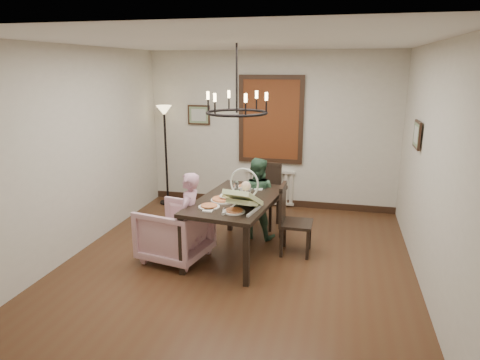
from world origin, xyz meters
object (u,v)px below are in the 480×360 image
at_px(chair_far, 263,196).
at_px(elderly_woman, 190,226).
at_px(floor_lamp, 166,157).
at_px(drinking_glass, 248,196).
at_px(armchair, 175,232).
at_px(baby_bouncer, 243,196).
at_px(chair_right, 296,220).
at_px(seated_man, 257,205).
at_px(dining_table, 237,205).

height_order(chair_far, elderly_woman, chair_far).
distance_m(chair_far, floor_lamp, 2.16).
bearing_deg(chair_far, drinking_glass, -79.61).
distance_m(armchair, baby_bouncer, 1.14).
bearing_deg(floor_lamp, armchair, -64.93).
height_order(chair_right, elderly_woman, elderly_woman).
distance_m(drinking_glass, floor_lamp, 2.81).
bearing_deg(floor_lamp, elderly_woman, -60.79).
bearing_deg(baby_bouncer, armchair, -176.48).
bearing_deg(chair_right, seated_man, 54.58).
height_order(seated_man, drinking_glass, seated_man).
relative_size(armchair, drinking_glass, 6.74).
distance_m(elderly_woman, drinking_glass, 0.86).
height_order(seated_man, floor_lamp, floor_lamp).
relative_size(elderly_woman, drinking_glass, 8.17).
xyz_separation_m(armchair, drinking_glass, (0.94, 0.27, 0.49)).
height_order(seated_man, baby_bouncer, baby_bouncer).
bearing_deg(armchair, baby_bouncer, 94.68).
bearing_deg(dining_table, floor_lamp, 140.68).
bearing_deg(elderly_woman, armchair, -96.08).
relative_size(chair_far, baby_bouncer, 1.87).
bearing_deg(chair_right, chair_far, 34.22).
relative_size(dining_table, chair_right, 1.85).
relative_size(chair_far, armchair, 1.24).
distance_m(chair_far, drinking_glass, 1.26).
xyz_separation_m(chair_right, floor_lamp, (-2.61, 1.70, 0.41)).
distance_m(dining_table, baby_bouncer, 0.55).
bearing_deg(chair_far, baby_bouncer, -78.96).
height_order(drinking_glass, floor_lamp, floor_lamp).
distance_m(dining_table, drinking_glass, 0.23).
relative_size(chair_right, elderly_woman, 0.98).
distance_m(baby_bouncer, floor_lamp, 3.10).
bearing_deg(chair_far, floor_lamp, 168.51).
relative_size(dining_table, armchair, 2.19).
height_order(chair_right, drinking_glass, chair_right).
distance_m(seated_man, floor_lamp, 2.35).
xyz_separation_m(armchair, floor_lamp, (-1.05, 2.25, 0.52)).
height_order(chair_far, seated_man, chair_far).
relative_size(armchair, elderly_woman, 0.82).
relative_size(seated_man, floor_lamp, 0.57).
distance_m(armchair, elderly_woman, 0.26).
height_order(chair_right, armchair, chair_right).
xyz_separation_m(elderly_woman, seated_man, (0.69, 1.04, 0.01)).
distance_m(chair_right, seated_man, 0.80).
bearing_deg(baby_bouncer, chair_far, 101.33).
bearing_deg(chair_far, chair_right, -46.00).
relative_size(chair_far, drinking_glass, 8.38).
bearing_deg(floor_lamp, drinking_glass, -44.76).
bearing_deg(elderly_woman, chair_right, 115.18).
bearing_deg(armchair, chair_far, 159.03).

